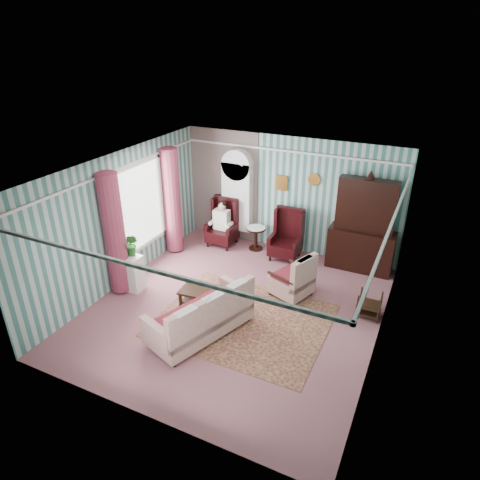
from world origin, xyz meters
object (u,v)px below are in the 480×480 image
at_px(bookcase, 237,202).
at_px(coffee_table, 201,299).
at_px(dresser_hutch, 364,223).
at_px(seated_woman, 222,224).
at_px(wingback_left, 222,223).
at_px(wingback_right, 286,235).
at_px(floral_armchair, 291,275).
at_px(round_side_table, 256,238).
at_px(plant_stand, 130,272).
at_px(nest_table, 369,304).
at_px(sofa, 200,311).

bearing_deg(bookcase, coffee_table, -77.57).
relative_size(dresser_hutch, seated_woman, 2.00).
relative_size(bookcase, wingback_left, 1.79).
height_order(wingback_right, floral_armchair, wingback_right).
xyz_separation_m(dresser_hutch, seated_woman, (-3.50, -0.27, -0.59)).
height_order(seated_woman, round_side_table, seated_woman).
distance_m(plant_stand, coffee_table, 1.74).
relative_size(wingback_left, seated_woman, 1.06).
distance_m(bookcase, plant_stand, 3.39).
relative_size(bookcase, dresser_hutch, 0.95).
xyz_separation_m(bookcase, wingback_left, (-0.25, -0.39, -0.50)).
relative_size(bookcase, seated_woman, 1.90).
relative_size(nest_table, plant_stand, 0.68).
bearing_deg(sofa, floral_armchair, -9.66).
distance_m(round_side_table, nest_table, 3.60).
xyz_separation_m(nest_table, floral_armchair, (-1.64, 0.05, 0.23)).
distance_m(wingback_right, nest_table, 2.81).
height_order(dresser_hutch, seated_woman, dresser_hutch).
distance_m(round_side_table, sofa, 3.62).
relative_size(wingback_left, coffee_table, 1.44).
bearing_deg(dresser_hutch, floral_armchair, -121.07).
height_order(wingback_left, floral_armchair, wingback_left).
bearing_deg(seated_woman, bookcase, 57.34).
xyz_separation_m(dresser_hutch, coffee_table, (-2.57, -2.95, -0.99)).
distance_m(seated_woman, coffee_table, 2.87).
xyz_separation_m(bookcase, dresser_hutch, (3.25, -0.12, 0.06)).
distance_m(floral_armchair, coffee_table, 1.94).
height_order(bookcase, nest_table, bookcase).
distance_m(bookcase, nest_table, 4.37).
relative_size(dresser_hutch, nest_table, 4.37).
height_order(seated_woman, nest_table, seated_woman).
bearing_deg(bookcase, nest_table, -26.92).
relative_size(wingback_right, round_side_table, 2.08).
relative_size(wingback_left, plant_stand, 1.56).
height_order(seated_woman, plant_stand, seated_woman).
distance_m(dresser_hutch, floral_armchair, 2.18).
xyz_separation_m(seated_woman, floral_armchair, (2.43, -1.50, -0.09)).
xyz_separation_m(wingback_left, nest_table, (4.07, -1.55, -0.35)).
xyz_separation_m(wingback_right, floral_armchair, (0.68, -1.50, -0.13)).
bearing_deg(seated_woman, sofa, -68.69).
xyz_separation_m(wingback_right, sofa, (-0.41, -3.44, -0.12)).
relative_size(seated_woman, round_side_table, 1.97).
xyz_separation_m(round_side_table, sofa, (0.44, -3.59, 0.21)).
height_order(wingback_right, seated_woman, wingback_right).
bearing_deg(nest_table, floral_armchair, 178.31).
bearing_deg(wingback_left, round_side_table, 9.46).
height_order(wingback_right, round_side_table, wingback_right).
relative_size(plant_stand, sofa, 0.40).
bearing_deg(wingback_right, nest_table, -33.75).
distance_m(bookcase, wingback_right, 1.63).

